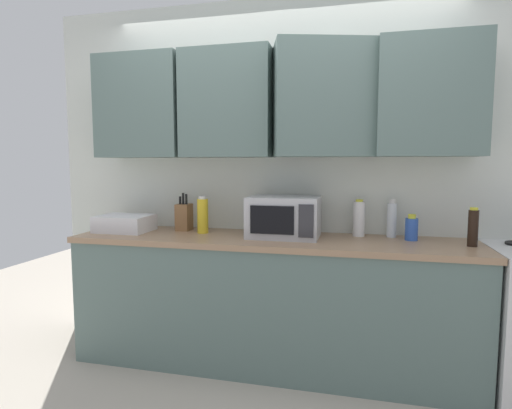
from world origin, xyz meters
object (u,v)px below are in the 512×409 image
at_px(microwave, 284,217).
at_px(bottle_soy_dark, 473,227).
at_px(bottle_blue_cleaner, 411,229).
at_px(dish_rack, 125,223).
at_px(bottle_white_jar, 359,218).
at_px(knife_block, 184,217).
at_px(bottle_clear_tall, 392,219).
at_px(bottle_yellow_mustard, 203,215).

distance_m(microwave, bottle_soy_dark, 1.18).
bearing_deg(bottle_soy_dark, bottle_blue_cleaner, 159.59).
height_order(dish_rack, bottle_white_jar, bottle_white_jar).
bearing_deg(bottle_white_jar, dish_rack, -173.15).
relative_size(dish_rack, bottle_white_jar, 1.48).
distance_m(knife_block, bottle_soy_dark, 1.97).
bearing_deg(microwave, dish_rack, -177.56).
xyz_separation_m(microwave, bottle_blue_cleaner, (0.84, 0.07, -0.06)).
height_order(knife_block, bottle_white_jar, knife_block).
distance_m(bottle_clear_tall, bottle_white_jar, 0.22).
distance_m(microwave, dish_rack, 1.20).
height_order(microwave, bottle_yellow_mustard, microwave).
xyz_separation_m(dish_rack, knife_block, (0.41, 0.15, 0.04)).
height_order(bottle_yellow_mustard, bottle_white_jar, bottle_yellow_mustard).
bearing_deg(microwave, knife_block, 172.99).
relative_size(microwave, bottle_white_jar, 1.87).
bearing_deg(bottle_white_jar, bottle_yellow_mustard, -172.89).
bearing_deg(bottle_soy_dark, dish_rack, 179.93).
distance_m(bottle_yellow_mustard, bottle_soy_dark, 1.78).
xyz_separation_m(bottle_yellow_mustard, bottle_white_jar, (1.10, 0.14, -0.01)).
bearing_deg(bottle_blue_cleaner, bottle_soy_dark, -20.41).
relative_size(bottle_soy_dark, bottle_blue_cleaner, 1.38).
relative_size(microwave, bottle_blue_cleaner, 2.77).
xyz_separation_m(microwave, bottle_yellow_mustard, (-0.60, 0.02, -0.01)).
xyz_separation_m(bottle_yellow_mustard, bottle_clear_tall, (1.32, 0.15, -0.01)).
height_order(bottle_yellow_mustard, bottle_clear_tall, bottle_yellow_mustard).
bearing_deg(bottle_blue_cleaner, microwave, -175.14).
distance_m(dish_rack, knife_block, 0.44).
height_order(bottle_soy_dark, bottle_white_jar, bottle_white_jar).
bearing_deg(bottle_white_jar, bottle_soy_dark, -17.08).
distance_m(bottle_yellow_mustard, bottle_white_jar, 1.11).
xyz_separation_m(knife_block, bottle_white_jar, (1.29, 0.06, 0.02)).
bearing_deg(bottle_yellow_mustard, bottle_blue_cleaner, 2.22).
bearing_deg(bottle_clear_tall, knife_block, -177.55).
relative_size(bottle_yellow_mustard, bottle_soy_dark, 1.13).
distance_m(microwave, bottle_clear_tall, 0.74).
relative_size(bottle_yellow_mustard, bottle_blue_cleaner, 1.56).
bearing_deg(bottle_soy_dark, knife_block, 175.61).
bearing_deg(bottle_white_jar, bottle_clear_tall, 2.00).
bearing_deg(bottle_blue_cleaner, bottle_clear_tall, 143.02).
xyz_separation_m(dish_rack, bottle_soy_dark, (2.37, -0.00, 0.06)).
xyz_separation_m(bottle_yellow_mustard, bottle_soy_dark, (1.78, -0.07, -0.01)).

